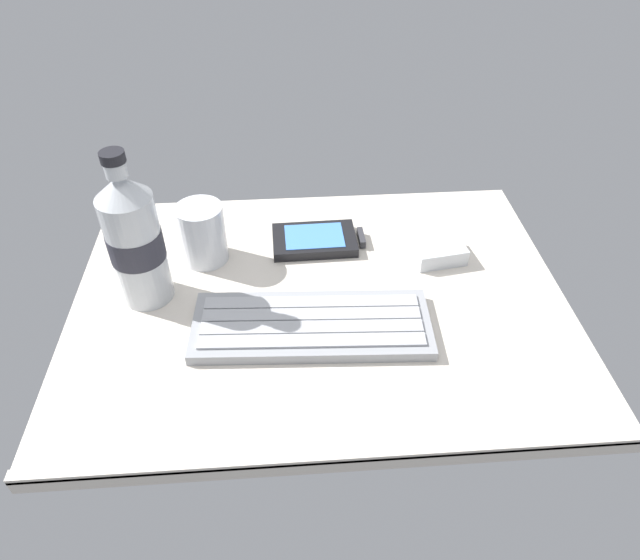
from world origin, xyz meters
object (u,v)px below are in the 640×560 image
Objects in this scene: handheld_device at (319,240)px; charger_block at (437,251)px; water_bottle at (135,240)px; keyboard at (312,325)px; juice_cup at (203,236)px.

handheld_device is 17.00cm from charger_block.
water_bottle is 40.53cm from charger_block.
charger_block reaches higher than handheld_device.
keyboard is 1.42× the size of water_bottle.
keyboard is at bearing -145.12° from charger_block.
juice_cup is (-16.14, -2.10, 3.18)cm from handheld_device.
handheld_device is 1.52× the size of juice_cup.
keyboard is 23.82cm from water_bottle.
handheld_device is at bearing 83.05° from keyboard.
handheld_device is 1.85× the size of charger_block.
charger_block is (18.53, 12.92, 0.39)cm from keyboard.
handheld_device is 26.19cm from water_bottle.
handheld_device is at bearing 7.41° from juice_cup.
juice_cup is 11.22cm from water_bottle.
charger_block is at bearing 34.88° from keyboard.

